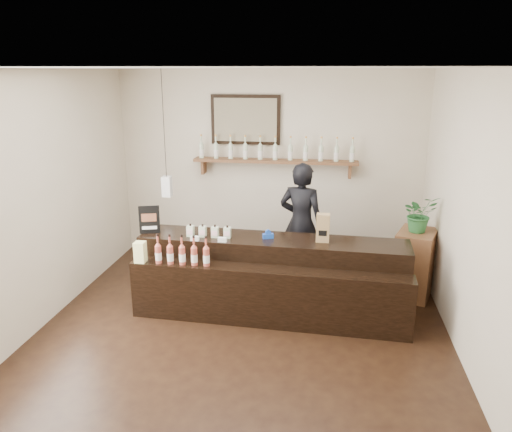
% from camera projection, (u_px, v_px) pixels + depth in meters
% --- Properties ---
extents(ground, '(5.00, 5.00, 0.00)m').
position_uv_depth(ground, '(241.00, 334.00, 5.46)').
color(ground, black).
rests_on(ground, ground).
extents(room_shell, '(5.00, 5.00, 5.00)m').
position_uv_depth(room_shell, '(240.00, 182.00, 4.98)').
color(room_shell, beige).
rests_on(room_shell, ground).
extents(back_wall_decor, '(2.66, 0.96, 1.69)m').
position_uv_depth(back_wall_decor, '(258.00, 143.00, 7.24)').
color(back_wall_decor, brown).
rests_on(back_wall_decor, ground).
extents(counter, '(3.18, 0.98, 1.03)m').
position_uv_depth(counter, '(270.00, 279.00, 5.86)').
color(counter, black).
rests_on(counter, ground).
extents(promo_sign, '(0.24, 0.09, 0.34)m').
position_uv_depth(promo_sign, '(149.00, 220.00, 5.98)').
color(promo_sign, black).
rests_on(promo_sign, counter).
extents(paper_bag, '(0.15, 0.12, 0.33)m').
position_uv_depth(paper_bag, '(323.00, 228.00, 5.69)').
color(paper_bag, '#926D46').
rests_on(paper_bag, counter).
extents(tape_dispenser, '(0.13, 0.09, 0.11)m').
position_uv_depth(tape_dispenser, '(268.00, 235.00, 5.83)').
color(tape_dispenser, '#1948B5').
rests_on(tape_dispenser, counter).
extents(side_cabinet, '(0.60, 0.70, 0.86)m').
position_uv_depth(side_cabinet, '(415.00, 264.00, 6.30)').
color(side_cabinet, brown).
rests_on(side_cabinet, ground).
extents(potted_plant, '(0.52, 0.49, 0.46)m').
position_uv_depth(potted_plant, '(419.00, 214.00, 6.11)').
color(potted_plant, '#286530').
rests_on(potted_plant, side_cabinet).
extents(shopkeeper, '(0.77, 0.60, 1.85)m').
position_uv_depth(shopkeeper, '(301.00, 216.00, 6.60)').
color(shopkeeper, black).
rests_on(shopkeeper, ground).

